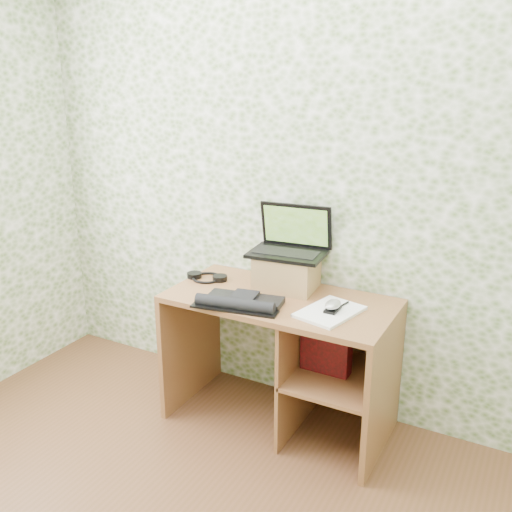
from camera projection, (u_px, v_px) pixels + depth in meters
The scene contains 10 objects.
wall_back at pixel (307, 185), 3.09m from camera, with size 3.50×3.50×0.00m, color white.
desk at pixel (295, 345), 3.08m from camera, with size 1.20×0.60×0.75m.
riser at pixel (287, 272), 3.11m from camera, with size 0.32×0.26×0.19m, color olive.
laptop at pixel (291, 242), 3.10m from camera, with size 0.43×0.32×0.27m.
keyboard at pixel (240, 302), 2.90m from camera, with size 0.46×0.30×0.06m.
headphones at pixel (207, 277), 3.27m from camera, with size 0.24×0.20×0.03m.
notepad at pixel (330, 312), 2.81m from camera, with size 0.23×0.33×0.02m, color white.
mouse at pixel (333, 307), 2.81m from camera, with size 0.07×0.12×0.04m, color #BDBDBF.
pen at pixel (339, 307), 2.84m from camera, with size 0.01×0.01×0.17m, color black.
red_box at pixel (326, 344), 2.95m from camera, with size 0.26×0.08×0.31m, color maroon.
Camera 1 is at (1.21, -1.07, 1.90)m, focal length 40.00 mm.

